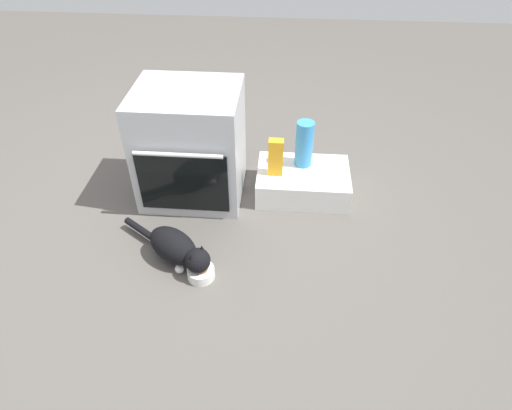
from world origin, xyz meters
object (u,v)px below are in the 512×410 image
at_px(cat, 176,248).
at_px(water_bottle, 304,144).
at_px(pantry_cabinet, 303,182).
at_px(oven, 191,145).
at_px(food_bowl, 201,272).
at_px(juice_carton, 276,157).

bearing_deg(cat, water_bottle, 82.57).
height_order(pantry_cabinet, cat, cat).
distance_m(pantry_cabinet, water_bottle, 0.25).
height_order(pantry_cabinet, water_bottle, water_bottle).
relative_size(oven, cat, 1.24).
distance_m(food_bowl, juice_carton, 0.84).
bearing_deg(cat, food_bowl, -0.00).
bearing_deg(water_bottle, oven, -170.14).
bearing_deg(water_bottle, cat, -131.82).
xyz_separation_m(food_bowl, water_bottle, (0.52, 0.84, 0.28)).
bearing_deg(water_bottle, juice_carton, -145.53).
bearing_deg(pantry_cabinet, oven, -176.52).
bearing_deg(oven, cat, -88.06).
xyz_separation_m(pantry_cabinet, food_bowl, (-0.53, -0.77, -0.05)).
xyz_separation_m(pantry_cabinet, juice_carton, (-0.18, -0.04, 0.20)).
distance_m(food_bowl, water_bottle, 1.03).
bearing_deg(juice_carton, pantry_cabinet, 12.74).
bearing_deg(oven, juice_carton, 0.23).
distance_m(food_bowl, cat, 0.19).
xyz_separation_m(food_bowl, juice_carton, (0.35, 0.73, 0.25)).
xyz_separation_m(oven, cat, (0.02, -0.63, -0.25)).
xyz_separation_m(oven, water_bottle, (0.69, 0.12, -0.03)).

